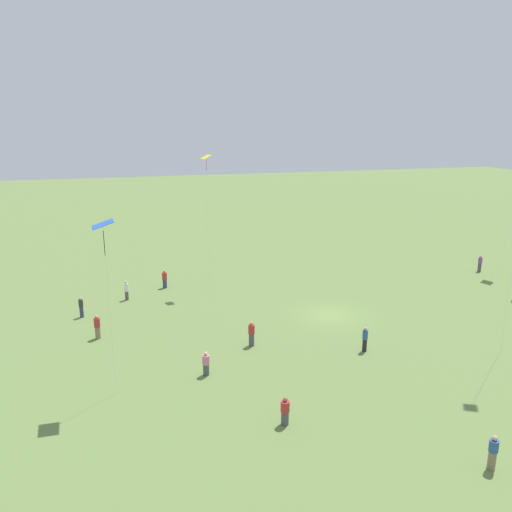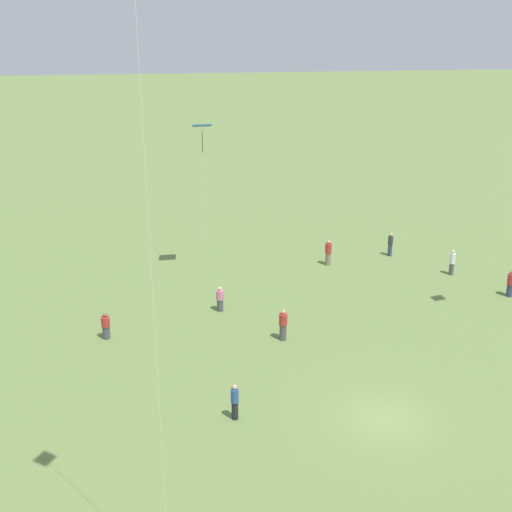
{
  "view_description": "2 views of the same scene",
  "coord_description": "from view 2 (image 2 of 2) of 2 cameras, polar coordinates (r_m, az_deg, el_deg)",
  "views": [
    {
      "loc": [
        17.24,
        35.2,
        15.34
      ],
      "look_at": [
        6.6,
        0.45,
        5.72
      ],
      "focal_mm": 35.0,
      "sensor_mm": 36.0,
      "label": 1
    },
    {
      "loc": [
        -26.88,
        8.52,
        19.11
      ],
      "look_at": [
        5.39,
        5.44,
        6.11
      ],
      "focal_mm": 50.0,
      "sensor_mm": 36.0,
      "label": 2
    }
  ],
  "objects": [
    {
      "name": "person_7",
      "position": [
        33.05,
        -1.71,
        -11.58
      ],
      "size": [
        0.5,
        0.5,
        1.8
      ],
      "rotation": [
        0.0,
        0.0,
        4.18
      ],
      "color": "#232328",
      "rests_on": "ground_plane"
    },
    {
      "name": "person_4",
      "position": [
        40.6,
        -11.93,
        -5.51
      ],
      "size": [
        0.61,
        0.61,
        1.59
      ],
      "rotation": [
        0.0,
        0.0,
        1.94
      ],
      "color": "#4C4C51",
      "rests_on": "ground_plane"
    },
    {
      "name": "person_3",
      "position": [
        39.58,
        2.18,
        -5.54
      ],
      "size": [
        0.54,
        0.54,
        1.84
      ],
      "rotation": [
        0.0,
        0.0,
        3.36
      ],
      "color": "#4C4C51",
      "rests_on": "ground_plane"
    },
    {
      "name": "ground_plane",
      "position": [
        34.07,
        10.27,
        -12.67
      ],
      "size": [
        240.0,
        240.0,
        0.0
      ],
      "primitive_type": "plane",
      "color": "olive"
    },
    {
      "name": "kite_2",
      "position": [
        45.26,
        -4.34,
        10.06
      ],
      "size": [
        1.21,
        1.26,
        10.35
      ],
      "rotation": [
        0.0,
        0.0,
        0.84
      ],
      "color": "blue",
      "rests_on": "ground_plane"
    },
    {
      "name": "person_0",
      "position": [
        49.73,
        5.8,
        0.26
      ],
      "size": [
        0.56,
        0.56,
        1.83
      ],
      "rotation": [
        0.0,
        0.0,
        0.31
      ],
      "color": "#847056",
      "rests_on": "ground_plane"
    },
    {
      "name": "person_8",
      "position": [
        42.93,
        -2.9,
        -3.47
      ],
      "size": [
        0.62,
        0.62,
        1.59
      ],
      "rotation": [
        0.0,
        0.0,
        2.11
      ],
      "color": "#4C4C51",
      "rests_on": "ground_plane"
    },
    {
      "name": "person_1",
      "position": [
        51.99,
        10.69,
        0.92
      ],
      "size": [
        0.5,
        0.5,
        1.73
      ],
      "rotation": [
        0.0,
        0.0,
        1.01
      ],
      "color": "#333D5B",
      "rests_on": "ground_plane"
    },
    {
      "name": "person_2",
      "position": [
        49.68,
        15.42,
        -0.49
      ],
      "size": [
        0.52,
        0.52,
        1.77
      ],
      "rotation": [
        0.0,
        0.0,
        5.49
      ],
      "color": "#4C4C51",
      "rests_on": "ground_plane"
    },
    {
      "name": "person_10",
      "position": [
        47.5,
        19.7,
        -2.1
      ],
      "size": [
        0.67,
        0.67,
        1.76
      ],
      "rotation": [
        0.0,
        0.0,
        3.93
      ],
      "color": "#333D5B",
      "rests_on": "ground_plane"
    }
  ]
}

